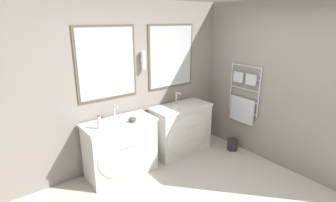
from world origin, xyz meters
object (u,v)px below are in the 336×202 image
object	(u,v)px
vanity_left	(122,148)
toiletry_bottle	(99,122)
amenity_bowl	(133,119)
vanity_right	(182,129)
waste_bin	(232,144)

from	to	relation	value
vanity_left	toiletry_bottle	bearing A→B (deg)	-171.25
toiletry_bottle	amenity_bowl	size ratio (longest dim) A/B	1.61
vanity_right	toiletry_bottle	bearing A→B (deg)	-178.06
amenity_bowl	toiletry_bottle	bearing A→B (deg)	173.45
toiletry_bottle	vanity_left	bearing A→B (deg)	8.75
vanity_right	amenity_bowl	distance (m)	1.14
toiletry_bottle	waste_bin	distance (m)	2.51
vanity_right	waste_bin	bearing A→B (deg)	-32.50
vanity_left	toiletry_bottle	xyz separation A→B (m)	(-0.34, -0.05, 0.52)
waste_bin	vanity_right	bearing A→B (deg)	147.50
vanity_left	toiletry_bottle	distance (m)	0.62
toiletry_bottle	waste_bin	xyz separation A→B (m)	(2.32, -0.45, -0.85)
vanity_right	toiletry_bottle	size ratio (longest dim) A/B	5.31
vanity_left	waste_bin	bearing A→B (deg)	-14.31
vanity_right	toiletry_bottle	world-z (taller)	toiletry_bottle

